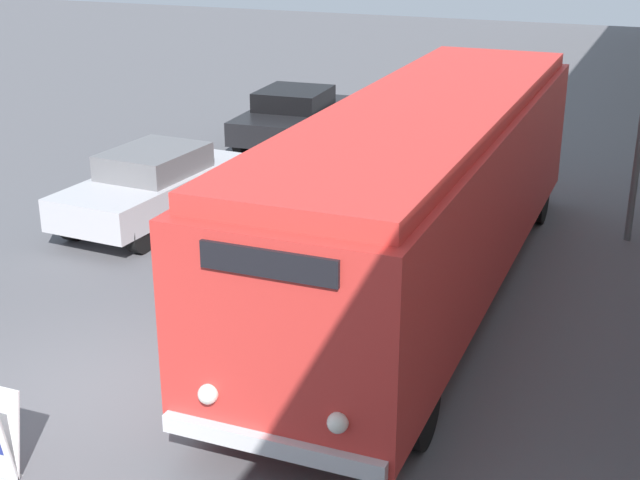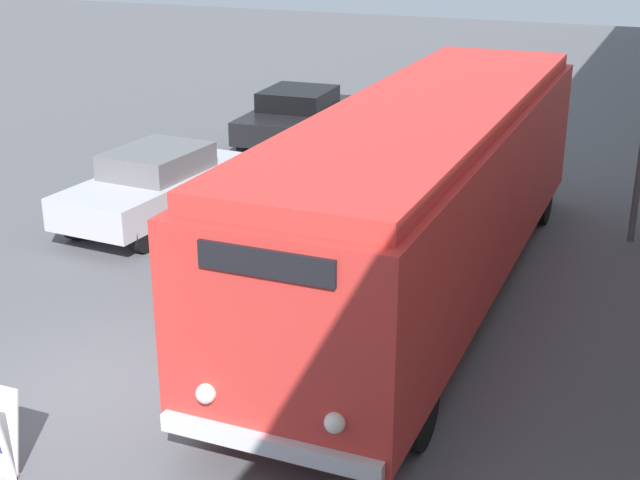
# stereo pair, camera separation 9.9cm
# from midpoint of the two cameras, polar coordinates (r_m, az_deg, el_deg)

# --- Properties ---
(ground_plane) EXTENTS (80.00, 80.00, 0.00)m
(ground_plane) POSITION_cam_midpoint_polar(r_m,az_deg,el_deg) (11.76, -13.60, -9.40)
(ground_plane) COLOR #56565B
(vintage_bus) EXTENTS (2.63, 11.15, 3.08)m
(vintage_bus) POSITION_cam_midpoint_polar(r_m,az_deg,el_deg) (13.63, 6.51, 3.33)
(vintage_bus) COLOR black
(vintage_bus) RESTS_ON ground_plane
(parked_car_near) EXTENTS (2.00, 4.34, 1.43)m
(parked_car_near) POSITION_cam_midpoint_polar(r_m,az_deg,el_deg) (17.37, -10.81, 3.50)
(parked_car_near) COLOR black
(parked_car_near) RESTS_ON ground_plane
(parked_car_mid) EXTENTS (2.15, 4.20, 1.39)m
(parked_car_mid) POSITION_cam_midpoint_polar(r_m,az_deg,el_deg) (22.90, -1.87, 7.96)
(parked_car_mid) COLOR black
(parked_car_mid) RESTS_ON ground_plane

